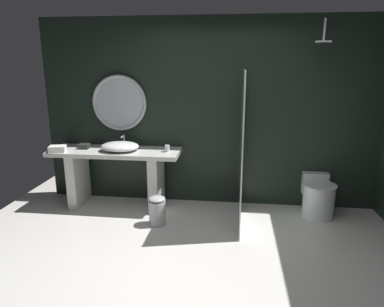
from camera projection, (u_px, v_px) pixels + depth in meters
name	position (u px, v px, depth m)	size (l,w,h in m)	color
ground_plane	(196.00, 274.00, 3.37)	(5.76, 5.76, 0.00)	silver
back_wall_panel	(211.00, 114.00, 4.87)	(4.80, 0.10, 2.60)	black
vanity_counter	(116.00, 170.00, 4.86)	(1.79, 0.59, 0.82)	silver
vessel_sink	(120.00, 146.00, 4.73)	(0.52, 0.43, 0.18)	white
tumbler_cup	(167.00, 148.00, 4.68)	(0.07, 0.07, 0.09)	silver
tissue_box	(84.00, 146.00, 4.86)	(0.15, 0.14, 0.06)	#282D28
round_wall_mirror	(119.00, 103.00, 4.90)	(0.79, 0.05, 0.79)	#B7B7BC
shower_glass_panel	(241.00, 149.00, 4.30)	(0.02, 1.16, 1.92)	silver
rain_shower_head	(324.00, 40.00, 4.12)	(0.19, 0.19, 0.28)	#B7B7BC
toilet	(318.00, 196.00, 4.65)	(0.43, 0.61, 0.52)	white
waste_bin	(157.00, 210.00, 4.36)	(0.21, 0.21, 0.38)	#B7B7BC
folded_hand_towel	(57.00, 149.00, 4.68)	(0.21, 0.17, 0.08)	white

